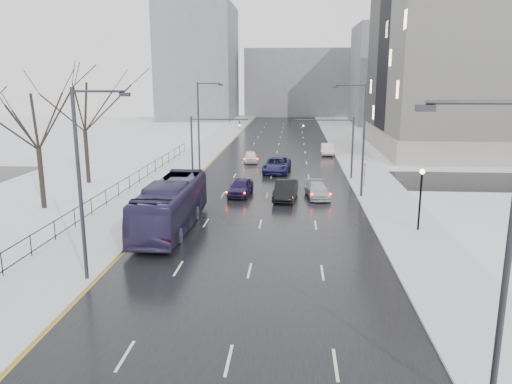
% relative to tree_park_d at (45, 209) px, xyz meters
% --- Properties ---
extents(road, '(16.00, 150.00, 0.04)m').
position_rel_tree_park_d_xyz_m(road, '(17.80, 26.00, 0.02)').
color(road, black).
rests_on(road, ground).
extents(cross_road, '(130.00, 10.00, 0.04)m').
position_rel_tree_park_d_xyz_m(cross_road, '(17.80, 14.00, 0.02)').
color(cross_road, black).
rests_on(cross_road, ground).
extents(sidewalk_left, '(5.00, 150.00, 0.16)m').
position_rel_tree_park_d_xyz_m(sidewalk_left, '(7.30, 26.00, 0.08)').
color(sidewalk_left, silver).
rests_on(sidewalk_left, ground).
extents(sidewalk_right, '(5.00, 150.00, 0.16)m').
position_rel_tree_park_d_xyz_m(sidewalk_right, '(28.30, 26.00, 0.08)').
color(sidewalk_right, silver).
rests_on(sidewalk_right, ground).
extents(park_strip, '(14.00, 150.00, 0.12)m').
position_rel_tree_park_d_xyz_m(park_strip, '(-2.20, 26.00, 0.06)').
color(park_strip, white).
rests_on(park_strip, ground).
extents(tree_park_d, '(8.75, 8.75, 12.50)m').
position_rel_tree_park_d_xyz_m(tree_park_d, '(0.00, 0.00, 0.00)').
color(tree_park_d, black).
rests_on(tree_park_d, ground).
extents(tree_park_e, '(9.45, 9.45, 13.50)m').
position_rel_tree_park_d_xyz_m(tree_park_e, '(-0.40, 10.00, 0.00)').
color(tree_park_e, black).
rests_on(tree_park_e, ground).
extents(iron_fence, '(0.06, 70.00, 1.30)m').
position_rel_tree_park_d_xyz_m(iron_fence, '(4.80, -4.00, 0.91)').
color(iron_fence, black).
rests_on(iron_fence, sidewalk_left).
extents(streetlight_r_near, '(2.95, 0.25, 10.00)m').
position_rel_tree_park_d_xyz_m(streetlight_r_near, '(25.97, -24.00, 5.62)').
color(streetlight_r_near, '#2D2D33').
rests_on(streetlight_r_near, ground).
extents(streetlight_r_mid, '(2.95, 0.25, 10.00)m').
position_rel_tree_park_d_xyz_m(streetlight_r_mid, '(25.97, 6.00, 5.62)').
color(streetlight_r_mid, '#2D2D33').
rests_on(streetlight_r_mid, ground).
extents(streetlight_l_near, '(2.95, 0.25, 10.00)m').
position_rel_tree_park_d_xyz_m(streetlight_l_near, '(9.63, -14.00, 5.62)').
color(streetlight_l_near, '#2D2D33').
rests_on(streetlight_l_near, ground).
extents(streetlight_l_far, '(2.95, 0.25, 10.00)m').
position_rel_tree_park_d_xyz_m(streetlight_l_far, '(9.63, 18.00, 5.62)').
color(streetlight_l_far, '#2D2D33').
rests_on(streetlight_l_far, ground).
extents(lamppost_r_mid, '(0.36, 0.36, 4.28)m').
position_rel_tree_park_d_xyz_m(lamppost_r_mid, '(28.80, -4.00, 2.94)').
color(lamppost_r_mid, black).
rests_on(lamppost_r_mid, sidewalk_right).
extents(mast_signal_right, '(6.10, 0.33, 6.50)m').
position_rel_tree_park_d_xyz_m(mast_signal_right, '(25.13, 14.00, 4.11)').
color(mast_signal_right, '#2D2D33').
rests_on(mast_signal_right, ground).
extents(mast_signal_left, '(6.10, 0.33, 6.50)m').
position_rel_tree_park_d_xyz_m(mast_signal_left, '(10.47, 14.00, 4.11)').
color(mast_signal_left, '#2D2D33').
rests_on(mast_signal_left, ground).
extents(no_uturn_sign, '(0.60, 0.06, 2.70)m').
position_rel_tree_park_d_xyz_m(no_uturn_sign, '(27.00, 10.00, 2.30)').
color(no_uturn_sign, '#2D2D33').
rests_on(no_uturn_sign, sidewalk_right).
extents(bldg_far_right, '(24.00, 20.00, 22.00)m').
position_rel_tree_park_d_xyz_m(bldg_far_right, '(45.80, 81.00, 11.00)').
color(bldg_far_right, slate).
rests_on(bldg_far_right, ground).
extents(bldg_far_left, '(18.00, 22.00, 28.00)m').
position_rel_tree_park_d_xyz_m(bldg_far_left, '(-4.20, 91.00, 14.00)').
color(bldg_far_left, slate).
rests_on(bldg_far_left, ground).
extents(bldg_far_center, '(30.00, 18.00, 18.00)m').
position_rel_tree_park_d_xyz_m(bldg_far_center, '(21.80, 106.00, 9.00)').
color(bldg_far_center, slate).
rests_on(bldg_far_center, ground).
extents(bus, '(2.90, 12.26, 3.41)m').
position_rel_tree_park_d_xyz_m(bus, '(11.65, -4.56, 1.75)').
color(bus, '#2F274C').
rests_on(bus, road).
extents(sedan_center_near, '(2.27, 4.68, 1.54)m').
position_rel_tree_park_d_xyz_m(sedan_center_near, '(15.43, 5.88, 0.81)').
color(sedan_center_near, '#1E143E').
rests_on(sedan_center_near, road).
extents(sedan_right_near, '(2.23, 5.16, 1.65)m').
position_rel_tree_park_d_xyz_m(sedan_right_near, '(19.50, 4.68, 0.87)').
color(sedan_right_near, black).
rests_on(sedan_right_near, road).
extents(sedan_right_cross, '(3.28, 6.20, 1.66)m').
position_rel_tree_park_d_xyz_m(sedan_right_cross, '(18.30, 17.34, 0.87)').
color(sedan_right_cross, navy).
rests_on(sedan_right_cross, road).
extents(sedan_right_far, '(2.42, 4.77, 1.33)m').
position_rel_tree_park_d_xyz_m(sedan_right_far, '(22.30, 5.61, 0.70)').
color(sedan_right_far, '#BAB9BF').
rests_on(sedan_right_far, road).
extents(sedan_center_far, '(2.05, 4.28, 1.41)m').
position_rel_tree_park_d_xyz_m(sedan_center_far, '(14.78, 24.00, 0.75)').
color(sedan_center_far, white).
rests_on(sedan_center_far, road).
extents(sedan_right_distant, '(1.64, 4.64, 1.52)m').
position_rel_tree_park_d_xyz_m(sedan_right_distant, '(24.79, 31.18, 0.80)').
color(sedan_right_distant, silver).
rests_on(sedan_right_distant, road).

